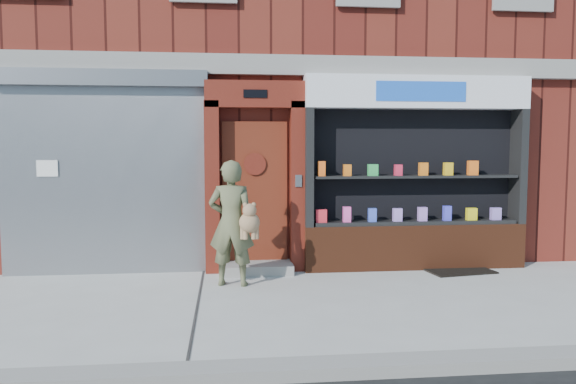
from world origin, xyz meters
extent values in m
plane|color=#9E9E99|center=(0.00, 0.00, 0.00)|extent=(80.00, 80.00, 0.00)
cube|color=gray|center=(0.00, -2.15, 0.06)|extent=(60.00, 0.30, 0.12)
cube|color=#571A13|center=(0.00, 6.00, 4.00)|extent=(12.00, 8.00, 8.00)
cube|color=gray|center=(0.00, 1.92, 3.15)|extent=(12.00, 0.16, 0.30)
cube|color=gray|center=(-3.00, 1.94, 1.40)|extent=(3.00, 0.10, 2.80)
cube|color=slate|center=(-3.00, 1.88, 2.92)|extent=(3.10, 0.30, 0.24)
cube|color=white|center=(-3.80, 1.88, 1.60)|extent=(0.30, 0.01, 0.24)
cube|color=#53160E|center=(-1.40, 1.86, 1.30)|extent=(0.22, 0.28, 2.60)
cube|color=#53160E|center=(-0.10, 1.86, 1.30)|extent=(0.22, 0.28, 2.60)
cube|color=#53160E|center=(-0.75, 1.86, 2.70)|extent=(1.50, 0.28, 0.40)
cube|color=black|center=(-0.75, 1.71, 2.70)|extent=(0.35, 0.01, 0.12)
cube|color=#5A1F10|center=(-0.75, 1.97, 1.20)|extent=(1.00, 0.06, 2.20)
cylinder|color=black|center=(-0.75, 1.93, 1.65)|extent=(0.28, 0.02, 0.28)
cylinder|color=#53160E|center=(-0.75, 1.92, 1.65)|extent=(0.34, 0.02, 0.34)
cube|color=gray|center=(-0.75, 1.70, 0.07)|extent=(1.10, 0.55, 0.15)
cube|color=slate|center=(-0.10, 1.71, 1.40)|extent=(0.10, 0.02, 0.18)
cube|color=#572714|center=(1.75, 1.80, 0.35)|extent=(3.50, 0.40, 0.70)
cube|color=black|center=(0.06, 1.80, 1.60)|extent=(0.12, 0.40, 1.80)
cube|color=black|center=(3.44, 1.80, 1.60)|extent=(0.12, 0.40, 1.80)
cube|color=black|center=(1.75, 1.99, 1.60)|extent=(3.30, 0.03, 1.80)
cube|color=black|center=(1.75, 1.80, 0.73)|extent=(3.20, 0.36, 0.06)
cube|color=black|center=(1.75, 1.80, 1.45)|extent=(3.20, 0.36, 0.04)
cube|color=white|center=(1.75, 1.80, 2.75)|extent=(3.50, 0.40, 0.50)
cube|color=blue|center=(1.75, 1.59, 2.75)|extent=(1.40, 0.01, 0.30)
cube|color=red|center=(0.25, 1.72, 0.86)|extent=(0.17, 0.09, 0.20)
cube|color=#F351AE|center=(0.65, 1.72, 0.88)|extent=(0.11, 0.09, 0.24)
cube|color=blue|center=(1.05, 1.72, 0.86)|extent=(0.12, 0.09, 0.21)
cube|color=#A07BDD|center=(1.45, 1.72, 0.86)|extent=(0.13, 0.09, 0.20)
cube|color=#A676D5|center=(1.85, 1.72, 0.87)|extent=(0.13, 0.09, 0.21)
cube|color=#4042D9|center=(2.25, 1.72, 0.88)|extent=(0.12, 0.09, 0.23)
cube|color=yellow|center=(2.65, 1.72, 0.86)|extent=(0.16, 0.09, 0.19)
cube|color=#9072CE|center=(3.05, 1.72, 0.86)|extent=(0.15, 0.09, 0.19)
cube|color=orange|center=(0.25, 1.72, 1.58)|extent=(0.11, 0.09, 0.23)
cube|color=orange|center=(0.65, 1.72, 1.56)|extent=(0.12, 0.09, 0.18)
cube|color=green|center=(1.05, 1.72, 1.56)|extent=(0.15, 0.09, 0.18)
cube|color=#D92644|center=(1.45, 1.72, 1.56)|extent=(0.11, 0.09, 0.17)
cube|color=orange|center=(1.85, 1.72, 1.57)|extent=(0.13, 0.09, 0.20)
cube|color=yellow|center=(2.25, 1.72, 1.57)|extent=(0.13, 0.09, 0.20)
cube|color=orange|center=(2.65, 1.72, 1.58)|extent=(0.15, 0.09, 0.23)
imported|color=#56593B|center=(-1.12, 1.01, 0.87)|extent=(0.70, 0.53, 1.74)
sphere|color=olive|center=(-0.88, 0.84, 0.90)|extent=(0.28, 0.28, 0.28)
sphere|color=olive|center=(-0.88, 0.79, 1.07)|extent=(0.19, 0.19, 0.19)
sphere|color=olive|center=(-0.94, 0.79, 1.14)|extent=(0.07, 0.07, 0.07)
sphere|color=olive|center=(-0.82, 0.79, 1.14)|extent=(0.07, 0.07, 0.07)
cylinder|color=olive|center=(-0.97, 0.84, 0.76)|extent=(0.07, 0.07, 0.17)
cylinder|color=olive|center=(-0.79, 0.84, 0.76)|extent=(0.07, 0.07, 0.17)
cylinder|color=olive|center=(-0.94, 0.82, 0.76)|extent=(0.07, 0.07, 0.17)
cylinder|color=olive|center=(-0.82, 0.82, 0.76)|extent=(0.07, 0.07, 0.17)
cube|color=black|center=(2.36, 1.52, 0.01)|extent=(1.09, 0.84, 0.02)
camera|label=1|loc=(-1.18, -6.68, 1.95)|focal=35.00mm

